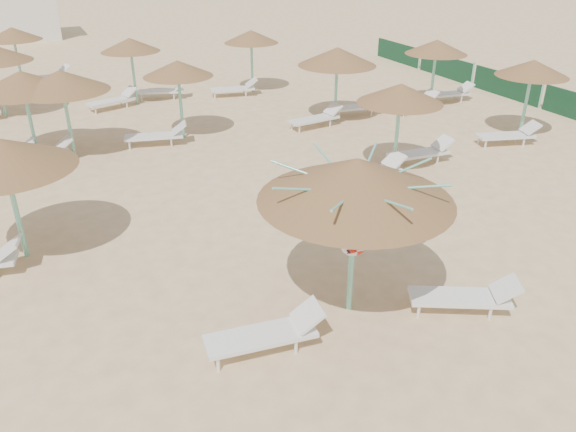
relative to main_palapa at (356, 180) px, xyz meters
name	(u,v)px	position (x,y,z in m)	size (l,w,h in m)	color
ground	(335,298)	(-0.07, 0.39, -2.66)	(120.00, 120.00, 0.00)	#E0BE88
main_palapa	(356,180)	(0.00, 0.00, 0.00)	(3.41, 3.41, 3.05)	#76CDB5
lounger_main_a	(268,333)	(-1.84, -0.43, -2.31)	(2.08, 0.82, 0.74)	silver
lounger_main_b	(467,296)	(1.94, -1.00, -2.32)	(2.02, 1.45, 0.72)	silver
palapa_field	(179,68)	(0.00, 11.41, -0.36)	(20.08, 18.92, 2.72)	#76CDB5
windbreak_fence	(507,85)	(13.93, 10.35, -2.16)	(0.08, 19.84, 1.10)	#194B24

